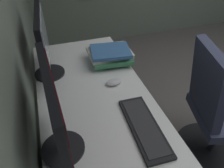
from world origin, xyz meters
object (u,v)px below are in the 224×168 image
Objects in this scene: monitor_secondary at (43,41)px; keyboard_main at (145,127)px; office_chair at (215,115)px; mouse_spare at (114,82)px; book_stack_near at (110,55)px; monitor_primary at (55,112)px.

monitor_secondary reaches higher than keyboard_main.
monitor_secondary is 0.51× the size of office_chair.
keyboard_main is 0.73m from office_chair.
mouse_spare is 0.11× the size of office_chair.
book_stack_near is 0.32× the size of office_chair.
monitor_primary is 4.77× the size of mouse_spare.
monitor_primary is at bearing 136.03° from mouse_spare.
monitor_primary is 1.01× the size of monitor_secondary.
mouse_spare is 0.27m from book_stack_near.
monitor_primary is at bearing 146.30° from book_stack_near.
monitor_primary is 0.80m from book_stack_near.
book_stack_near is (0.65, -0.03, 0.05)m from keyboard_main.
keyboard_main is (-0.63, -0.41, -0.23)m from monitor_secondary.
monitor_primary is 1.62× the size of book_stack_near.
book_stack_near is at bearing -2.24° from keyboard_main.
mouse_spare is 0.78m from office_chair.
monitor_secondary is at bearing 56.89° from mouse_spare.
monitor_secondary reaches higher than book_stack_near.
book_stack_near reaches higher than mouse_spare.
keyboard_main is 1.39× the size of book_stack_near.
monitor_primary is at bearing -179.74° from monitor_secondary.
book_stack_near is at bearing -12.79° from mouse_spare.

